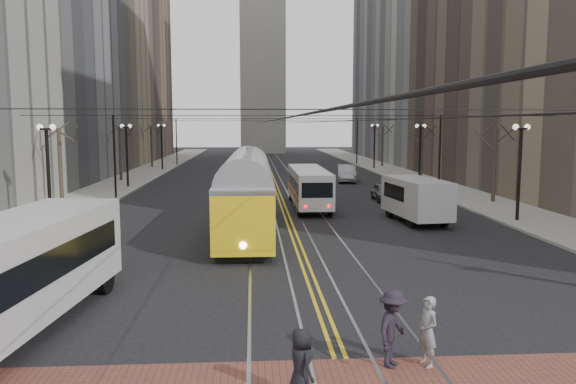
{
  "coord_description": "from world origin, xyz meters",
  "views": [
    {
      "loc": [
        -2.17,
        -14.36,
        5.88
      ],
      "look_at": [
        -0.67,
        9.29,
        3.0
      ],
      "focal_mm": 35.0,
      "sensor_mm": 36.0,
      "label": 1
    }
  ],
  "objects": [
    {
      "name": "ground",
      "position": [
        0.0,
        0.0,
        0.0
      ],
      "size": [
        260.0,
        260.0,
        0.0
      ],
      "primitive_type": "plane",
      "color": "black",
      "rests_on": "ground"
    },
    {
      "name": "sidewalk_left",
      "position": [
        -15.0,
        45.0,
        0.07
      ],
      "size": [
        5.0,
        140.0,
        0.15
      ],
      "primitive_type": "cube",
      "color": "gray",
      "rests_on": "ground"
    },
    {
      "name": "sidewalk_right",
      "position": [
        15.0,
        45.0,
        0.07
      ],
      "size": [
        5.0,
        140.0,
        0.15
      ],
      "primitive_type": "cube",
      "color": "gray",
      "rests_on": "ground"
    },
    {
      "name": "streetcar_rails",
      "position": [
        0.0,
        45.0,
        0.0
      ],
      "size": [
        4.8,
        130.0,
        0.02
      ],
      "primitive_type": "cube",
      "color": "gray",
      "rests_on": "ground"
    },
    {
      "name": "centre_lines",
      "position": [
        0.0,
        45.0,
        0.01
      ],
      "size": [
        0.42,
        130.0,
        0.01
      ],
      "primitive_type": "cube",
      "color": "gold",
      "rests_on": "ground"
    },
    {
      "name": "building_left_mid",
      "position": [
        -25.5,
        46.0,
        17.0
      ],
      "size": [
        16.0,
        20.0,
        34.0
      ],
      "primitive_type": "cube",
      "color": "slate",
      "rests_on": "ground"
    },
    {
      "name": "building_left_far",
      "position": [
        -25.5,
        86.0,
        20.0
      ],
      "size": [
        16.0,
        20.0,
        40.0
      ],
      "primitive_type": "cube",
      "color": "brown",
      "rests_on": "ground"
    },
    {
      "name": "building_right_mid",
      "position": [
        25.5,
        46.0,
        17.0
      ],
      "size": [
        16.0,
        20.0,
        34.0
      ],
      "primitive_type": "cube",
      "color": "brown",
      "rests_on": "ground"
    },
    {
      "name": "building_right_far",
      "position": [
        25.5,
        86.0,
        20.0
      ],
      "size": [
        16.0,
        20.0,
        40.0
      ],
      "primitive_type": "cube",
      "color": "slate",
      "rests_on": "ground"
    },
    {
      "name": "lamp_posts",
      "position": [
        -0.0,
        28.75,
        2.8
      ],
      "size": [
        27.6,
        57.2,
        5.6
      ],
      "color": "black",
      "rests_on": "ground"
    },
    {
      "name": "street_trees",
      "position": [
        0.0,
        35.25,
        2.8
      ],
      "size": [
        31.68,
        53.28,
        5.6
      ],
      "color": "#382D23",
      "rests_on": "ground"
    },
    {
      "name": "trolley_wires",
      "position": [
        0.0,
        34.83,
        3.77
      ],
      "size": [
        25.96,
        120.0,
        6.6
      ],
      "color": "black",
      "rests_on": "ground"
    },
    {
      "name": "streetcar",
      "position": [
        -2.5,
        15.69,
        1.71
      ],
      "size": [
        2.88,
        14.56,
        3.42
      ],
      "primitive_type": "cube",
      "rotation": [
        0.0,
        0.0,
        -0.01
      ],
      "color": "yellow",
      "rests_on": "ground"
    },
    {
      "name": "rear_bus",
      "position": [
        1.8,
        25.02,
        1.36
      ],
      "size": [
        2.27,
        10.43,
        2.72
      ],
      "primitive_type": "cube",
      "rotation": [
        0.0,
        0.0,
        0.0
      ],
      "color": "silver",
      "rests_on": "ground"
    },
    {
      "name": "cargo_van",
      "position": [
        7.6,
        18.42,
        1.31
      ],
      "size": [
        2.95,
        6.16,
        2.63
      ],
      "primitive_type": "cube",
      "rotation": [
        0.0,
        0.0,
        0.12
      ],
      "color": "#BEBEBE",
      "rests_on": "ground"
    },
    {
      "name": "sedan_grey",
      "position": [
        7.97,
        28.01,
        0.69
      ],
      "size": [
        1.74,
        4.12,
        1.39
      ],
      "primitive_type": "imported",
      "rotation": [
        0.0,
        0.0,
        -0.03
      ],
      "color": "#42464A",
      "rests_on": "ground"
    },
    {
      "name": "sedan_silver",
      "position": [
        7.44,
        42.37,
        0.85
      ],
      "size": [
        2.48,
        5.38,
        1.71
      ],
      "primitive_type": "imported",
      "rotation": [
        0.0,
        0.0,
        -0.13
      ],
      "color": "#94969A",
      "rests_on": "ground"
    },
    {
      "name": "pedestrian_a",
      "position": [
        -1.18,
        -2.99,
        0.79
      ],
      "size": [
        0.76,
        0.9,
        1.57
      ],
      "primitive_type": "imported",
      "rotation": [
        0.0,
        0.0,
        1.98
      ],
      "color": "black",
      "rests_on": "crosswalk_band"
    },
    {
      "name": "pedestrian_b",
      "position": [
        2.05,
        -1.5,
        0.88
      ],
      "size": [
        0.58,
        0.73,
        1.73
      ],
      "primitive_type": "imported",
      "rotation": [
        0.0,
        0.0,
        5.02
      ],
      "color": "gray",
      "rests_on": "crosswalk_band"
    },
    {
      "name": "pedestrian_d",
      "position": [
        1.18,
        -1.5,
        0.97
      ],
      "size": [
        1.27,
        1.42,
        1.91
      ],
      "primitive_type": "imported",
      "rotation": [
        0.0,
        0.0,
        0.98
      ],
      "color": "black",
      "rests_on": "crosswalk_band"
    }
  ]
}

